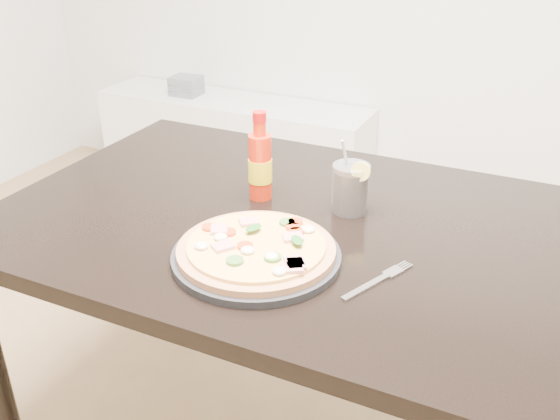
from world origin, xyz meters
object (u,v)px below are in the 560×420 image
at_px(hot_sauce_bottle, 260,165).
at_px(fork, 380,280).
at_px(pizza, 257,248).
at_px(dining_table, 302,251).
at_px(plate, 256,256).
at_px(cola_cup, 350,189).
at_px(media_console, 234,147).

height_order(hot_sauce_bottle, fork, hot_sauce_bottle).
height_order(pizza, hot_sauce_bottle, hot_sauce_bottle).
height_order(dining_table, plate, plate).
relative_size(plate, pizza, 1.07).
relative_size(hot_sauce_bottle, cola_cup, 1.23).
height_order(dining_table, hot_sauce_bottle, hot_sauce_bottle).
distance_m(plate, hot_sauce_bottle, 0.30).
bearing_deg(dining_table, hot_sauce_bottle, 155.34).
xyz_separation_m(hot_sauce_bottle, fork, (0.37, -0.23, -0.08)).
xyz_separation_m(dining_table, media_console, (-1.01, 1.45, -0.42)).
relative_size(pizza, fork, 1.78).
relative_size(pizza, media_console, 0.23).
bearing_deg(fork, pizza, -149.10).
bearing_deg(dining_table, pizza, -94.22).
height_order(pizza, fork, pizza).
xyz_separation_m(cola_cup, fork, (0.15, -0.26, -0.05)).
xyz_separation_m(dining_table, fork, (0.23, -0.17, 0.09)).
distance_m(dining_table, media_console, 1.81).
bearing_deg(media_console, cola_cup, -51.32).
height_order(cola_cup, media_console, cola_cup).
bearing_deg(cola_cup, hot_sauce_bottle, -172.80).
bearing_deg(media_console, fork, -52.49).
height_order(pizza, media_console, pizza).
xyz_separation_m(fork, media_console, (-1.24, 1.61, -0.50)).
bearing_deg(plate, fork, 7.35).
xyz_separation_m(cola_cup, media_console, (-1.09, 1.36, -0.55)).
bearing_deg(fork, dining_table, 167.94).
distance_m(dining_table, hot_sauce_bottle, 0.23).
bearing_deg(hot_sauce_bottle, dining_table, -24.66).
bearing_deg(media_console, hot_sauce_bottle, -57.91).
xyz_separation_m(pizza, fork, (0.25, 0.03, -0.02)).
bearing_deg(dining_table, fork, -35.61).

